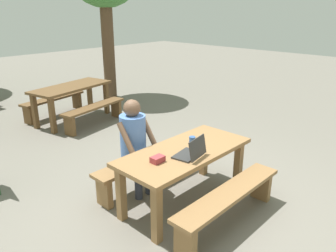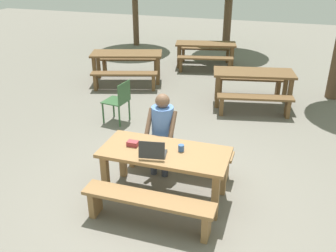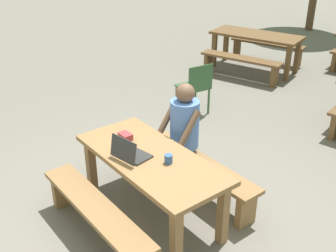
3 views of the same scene
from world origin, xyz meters
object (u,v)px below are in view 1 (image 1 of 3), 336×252
object	(u,v)px
small_pouch	(158,159)
coffee_mug	(192,140)
laptop	(191,152)
picnic_table_mid	(72,92)
picnic_table_front	(185,158)
person_seated	(135,140)

from	to	relation	value
small_pouch	coffee_mug	xyz separation A→B (m)	(0.67, 0.07, 0.01)
laptop	small_pouch	distance (m)	0.40
small_pouch	picnic_table_mid	world-z (taller)	small_pouch
picnic_table_front	laptop	bearing A→B (deg)	-119.12
picnic_table_front	small_pouch	distance (m)	0.49
laptop	person_seated	size ratio (longest dim) A/B	0.30
picnic_table_front	small_pouch	xyz separation A→B (m)	(-0.46, -0.00, 0.15)
picnic_table_front	person_seated	world-z (taller)	person_seated
small_pouch	picnic_table_front	bearing A→B (deg)	0.60
laptop	person_seated	world-z (taller)	person_seated
picnic_table_front	laptop	size ratio (longest dim) A/B	4.56
coffee_mug	picnic_table_front	bearing A→B (deg)	-163.33
coffee_mug	picnic_table_mid	world-z (taller)	coffee_mug
picnic_table_front	picnic_table_mid	xyz separation A→B (m)	(0.78, 3.86, 0.03)
picnic_table_mid	small_pouch	bearing A→B (deg)	-119.41
picnic_table_front	person_seated	xyz separation A→B (m)	(-0.25, 0.63, 0.13)
laptop	picnic_table_front	bearing A→B (deg)	-129.00
laptop	small_pouch	size ratio (longest dim) A/B	2.53
laptop	small_pouch	world-z (taller)	laptop
small_pouch	person_seated	world-z (taller)	person_seated
picnic_table_front	coffee_mug	xyz separation A→B (m)	(0.21, 0.06, 0.16)
laptop	small_pouch	bearing A→B (deg)	-36.19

